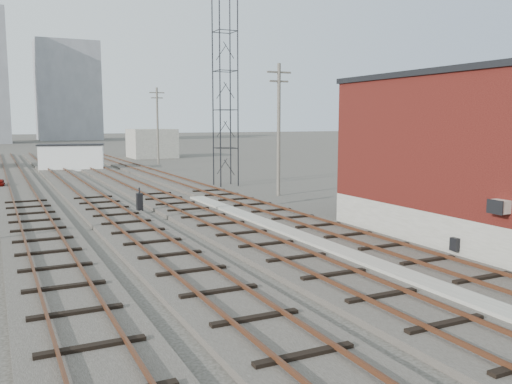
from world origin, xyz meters
TOP-DOWN VIEW (x-y plane):
  - ground at (0.00, 60.00)m, footprint 320.00×320.00m
  - track_right at (2.50, 39.00)m, footprint 3.20×90.00m
  - track_mid_right at (-1.50, 39.00)m, footprint 3.20×90.00m
  - track_mid_left at (-5.50, 39.00)m, footprint 3.20×90.00m
  - track_left at (-9.50, 39.00)m, footprint 3.20×90.00m
  - platform_curb at (0.50, 14.00)m, footprint 0.90×28.00m
  - brick_building at (7.50, 12.00)m, footprint 6.54×12.20m
  - lattice_tower at (5.50, 35.00)m, footprint 1.60×1.60m
  - utility_pole_right_a at (6.50, 28.00)m, footprint 1.80×0.24m
  - utility_pole_right_b at (6.50, 58.00)m, footprint 1.80×0.24m
  - apartment_right at (8.00, 150.00)m, footprint 16.00×12.00m
  - shed_right at (9.00, 70.00)m, footprint 6.00×6.00m
  - switch_stand at (-3.97, 24.92)m, footprint 0.32×0.32m
  - site_trailer at (-3.76, 54.37)m, footprint 6.99×4.17m

SIDE VIEW (x-z plane):
  - ground at x=0.00m, z-range 0.00..0.00m
  - track_right at x=2.50m, z-range -0.09..0.30m
  - track_mid_right at x=-1.50m, z-range -0.09..0.30m
  - track_mid_left at x=-5.50m, z-range -0.09..0.30m
  - track_left at x=-9.50m, z-range -0.09..0.30m
  - platform_curb at x=0.50m, z-range 0.00..0.26m
  - switch_stand at x=-3.97m, z-range -0.04..1.33m
  - site_trailer at x=-3.76m, z-range 0.01..2.76m
  - shed_right at x=9.00m, z-range 0.00..4.00m
  - brick_building at x=7.50m, z-range 0.02..7.24m
  - utility_pole_right_a at x=6.50m, z-range 0.30..9.30m
  - utility_pole_right_b at x=6.50m, z-range 0.30..9.30m
  - lattice_tower at x=5.50m, z-range 0.00..15.00m
  - apartment_right at x=8.00m, z-range 0.00..26.00m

